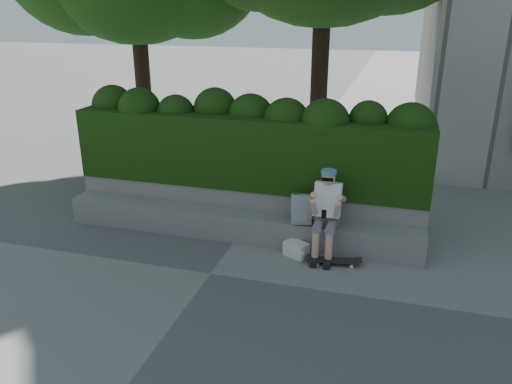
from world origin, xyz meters
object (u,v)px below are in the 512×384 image
(skateboard, at_px, (334,261))
(backpack_plaid, at_px, (301,209))
(backpack_ground, at_px, (296,249))
(person, at_px, (327,210))

(skateboard, distance_m, backpack_plaid, 0.94)
(backpack_ground, bearing_deg, person, 52.23)
(backpack_plaid, bearing_deg, skateboard, -46.19)
(person, height_order, backpack_plaid, person)
(backpack_plaid, relative_size, backpack_ground, 1.33)
(person, relative_size, backpack_ground, 3.95)
(person, relative_size, skateboard, 1.85)
(skateboard, relative_size, backpack_ground, 2.14)
(skateboard, distance_m, backpack_ground, 0.62)
(backpack_ground, bearing_deg, skateboard, 18.67)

